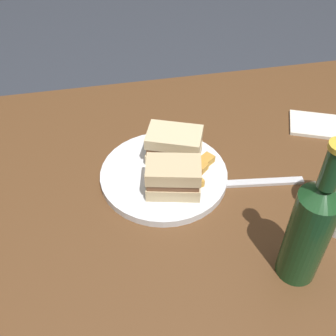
{
  "coord_description": "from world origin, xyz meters",
  "views": [
    {
      "loc": [
        -0.13,
        -0.59,
        1.35
      ],
      "look_at": [
        -0.01,
        0.0,
        0.77
      ],
      "focal_mm": 44.5,
      "sensor_mm": 36.0,
      "label": 1
    }
  ],
  "objects_px": {
    "sandwich_half_right": "(174,145)",
    "plate": "(164,175)",
    "cider_bottle": "(310,229)",
    "sandwich_half_left": "(173,177)",
    "napkin": "(314,125)",
    "fork": "(259,182)"
  },
  "relations": [
    {
      "from": "plate",
      "to": "napkin",
      "type": "bearing_deg",
      "value": 14.87
    },
    {
      "from": "plate",
      "to": "fork",
      "type": "xyz_separation_m",
      "value": [
        0.19,
        -0.05,
        -0.0
      ]
    },
    {
      "from": "sandwich_half_right",
      "to": "plate",
      "type": "bearing_deg",
      "value": -125.67
    },
    {
      "from": "plate",
      "to": "sandwich_half_right",
      "type": "height_order",
      "value": "sandwich_half_right"
    },
    {
      "from": "cider_bottle",
      "to": "napkin",
      "type": "xyz_separation_m",
      "value": [
        0.2,
        0.36,
        -0.11
      ]
    },
    {
      "from": "plate",
      "to": "sandwich_half_right",
      "type": "distance_m",
      "value": 0.07
    },
    {
      "from": "napkin",
      "to": "sandwich_half_left",
      "type": "bearing_deg",
      "value": -157.72
    },
    {
      "from": "napkin",
      "to": "fork",
      "type": "height_order",
      "value": "napkin"
    },
    {
      "from": "plate",
      "to": "cider_bottle",
      "type": "bearing_deg",
      "value": -55.81
    },
    {
      "from": "plate",
      "to": "sandwich_half_right",
      "type": "relative_size",
      "value": 2.01
    },
    {
      "from": "cider_bottle",
      "to": "sandwich_half_right",
      "type": "bearing_deg",
      "value": 115.76
    },
    {
      "from": "fork",
      "to": "cider_bottle",
      "type": "bearing_deg",
      "value": 93.84
    },
    {
      "from": "sandwich_half_right",
      "to": "fork",
      "type": "bearing_deg",
      "value": -31.62
    },
    {
      "from": "cider_bottle",
      "to": "sandwich_half_left",
      "type": "bearing_deg",
      "value": 128.83
    },
    {
      "from": "plate",
      "to": "cider_bottle",
      "type": "distance_m",
      "value": 0.33
    },
    {
      "from": "sandwich_half_left",
      "to": "cider_bottle",
      "type": "bearing_deg",
      "value": -51.17
    },
    {
      "from": "sandwich_half_left",
      "to": "sandwich_half_right",
      "type": "height_order",
      "value": "sandwich_half_left"
    },
    {
      "from": "sandwich_half_left",
      "to": "sandwich_half_right",
      "type": "xyz_separation_m",
      "value": [
        0.02,
        0.09,
        -0.0
      ]
    },
    {
      "from": "sandwich_half_right",
      "to": "napkin",
      "type": "bearing_deg",
      "value": 9.52
    },
    {
      "from": "fork",
      "to": "plate",
      "type": "bearing_deg",
      "value": -8.95
    },
    {
      "from": "plate",
      "to": "napkin",
      "type": "xyz_separation_m",
      "value": [
        0.38,
        0.1,
        -0.0
      ]
    },
    {
      "from": "sandwich_half_right",
      "to": "fork",
      "type": "xyz_separation_m",
      "value": [
        0.16,
        -0.1,
        -0.05
      ]
    }
  ]
}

